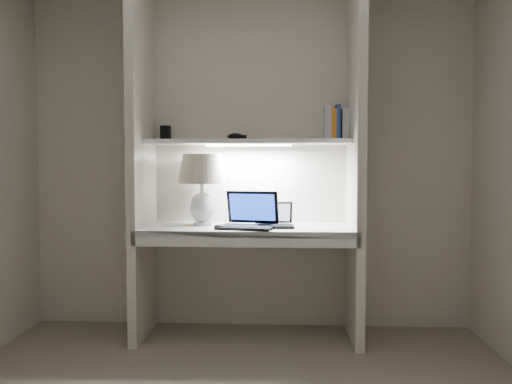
# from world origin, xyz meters

# --- Properties ---
(back_wall) EXTENTS (3.20, 0.01, 2.50)m
(back_wall) POSITION_xyz_m (0.00, 1.50, 1.25)
(back_wall) COLOR beige
(back_wall) RESTS_ON floor
(alcove_panel_left) EXTENTS (0.06, 0.55, 2.50)m
(alcove_panel_left) POSITION_xyz_m (-0.73, 1.23, 1.25)
(alcove_panel_left) COLOR beige
(alcove_panel_left) RESTS_ON floor
(alcove_panel_right) EXTENTS (0.06, 0.55, 2.50)m
(alcove_panel_right) POSITION_xyz_m (0.73, 1.23, 1.25)
(alcove_panel_right) COLOR beige
(alcove_panel_right) RESTS_ON floor
(desk) EXTENTS (1.40, 0.55, 0.04)m
(desk) POSITION_xyz_m (0.00, 1.23, 0.75)
(desk) COLOR white
(desk) RESTS_ON alcove_panel_left
(desk_apron) EXTENTS (1.46, 0.03, 0.10)m
(desk_apron) POSITION_xyz_m (0.00, 0.96, 0.72)
(desk_apron) COLOR silver
(desk_apron) RESTS_ON desk
(shelf) EXTENTS (1.40, 0.36, 0.03)m
(shelf) POSITION_xyz_m (0.00, 1.32, 1.35)
(shelf) COLOR silver
(shelf) RESTS_ON back_wall
(strip_light) EXTENTS (0.60, 0.04, 0.02)m
(strip_light) POSITION_xyz_m (0.00, 1.32, 1.33)
(strip_light) COLOR white
(strip_light) RESTS_ON shelf
(table_lamp) EXTENTS (0.34, 0.34, 0.50)m
(table_lamp) POSITION_xyz_m (-0.32, 1.27, 1.10)
(table_lamp) COLOR white
(table_lamp) RESTS_ON desk
(laptop_main) EXTENTS (0.42, 0.38, 0.24)m
(laptop_main) POSITION_xyz_m (0.01, 1.16, 0.82)
(laptop_main) COLOR black
(laptop_main) RESTS_ON desk
(laptop_netbook) EXTENTS (0.27, 0.24, 0.17)m
(laptop_netbook) POSITION_xyz_m (0.18, 1.21, 0.81)
(laptop_netbook) COLOR black
(laptop_netbook) RESTS_ON desk
(speaker) EXTENTS (0.12, 0.10, 0.14)m
(speaker) POSITION_xyz_m (0.11, 1.41, 0.84)
(speaker) COLOR silver
(speaker) RESTS_ON desk
(mouse) EXTENTS (0.10, 0.08, 0.03)m
(mouse) POSITION_xyz_m (-0.17, 1.07, 0.79)
(mouse) COLOR black
(mouse) RESTS_ON desk
(cable_coil) EXTENTS (0.13, 0.13, 0.01)m
(cable_coil) POSITION_xyz_m (-0.06, 1.22, 0.78)
(cable_coil) COLOR black
(cable_coil) RESTS_ON desk
(sticky_note) EXTENTS (0.09, 0.09, 0.00)m
(sticky_note) POSITION_xyz_m (-0.42, 1.28, 0.77)
(sticky_note) COLOR yellow
(sticky_note) RESTS_ON desk
(book_row) EXTENTS (0.24, 0.17, 0.25)m
(book_row) POSITION_xyz_m (0.65, 1.42, 1.48)
(book_row) COLOR silver
(book_row) RESTS_ON shelf
(shelf_box) EXTENTS (0.07, 0.06, 0.11)m
(shelf_box) POSITION_xyz_m (-0.61, 1.43, 1.42)
(shelf_box) COLOR black
(shelf_box) RESTS_ON shelf
(shelf_gadget) EXTENTS (0.13, 0.11, 0.05)m
(shelf_gadget) POSITION_xyz_m (-0.10, 1.36, 1.39)
(shelf_gadget) COLOR black
(shelf_gadget) RESTS_ON shelf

